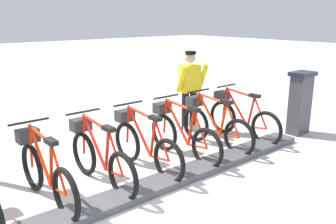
{
  "coord_description": "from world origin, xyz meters",
  "views": [
    {
      "loc": [
        -3.62,
        2.09,
        2.35
      ],
      "look_at": [
        0.5,
        -1.36,
        0.9
      ],
      "focal_mm": 38.25,
      "sensor_mm": 36.0,
      "label": 1
    }
  ],
  "objects_px": {
    "bike_docked_1": "(213,125)",
    "bike_docked_3": "(144,144)",
    "worker_near_rack": "(190,88)",
    "bike_docked_2": "(181,134)",
    "payment_kiosk": "(300,102)",
    "bike_docked_4": "(99,156)",
    "bike_docked_0": "(241,117)",
    "bike_docked_5": "(45,171)"
  },
  "relations": [
    {
      "from": "payment_kiosk",
      "to": "bike_docked_0",
      "type": "relative_size",
      "value": 0.74
    },
    {
      "from": "bike_docked_4",
      "to": "bike_docked_1",
      "type": "bearing_deg",
      "value": -90.0
    },
    {
      "from": "bike_docked_3",
      "to": "bike_docked_0",
      "type": "bearing_deg",
      "value": -90.0
    },
    {
      "from": "bike_docked_0",
      "to": "bike_docked_1",
      "type": "xyz_separation_m",
      "value": [
        0.0,
        0.78,
        0.0
      ]
    },
    {
      "from": "payment_kiosk",
      "to": "bike_docked_3",
      "type": "bearing_deg",
      "value": 80.72
    },
    {
      "from": "worker_near_rack",
      "to": "bike_docked_2",
      "type": "bearing_deg",
      "value": 131.71
    },
    {
      "from": "payment_kiosk",
      "to": "worker_near_rack",
      "type": "distance_m",
      "value": 2.25
    },
    {
      "from": "bike_docked_5",
      "to": "bike_docked_1",
      "type": "bearing_deg",
      "value": -90.0
    },
    {
      "from": "bike_docked_1",
      "to": "bike_docked_3",
      "type": "distance_m",
      "value": 1.57
    },
    {
      "from": "bike_docked_0",
      "to": "worker_near_rack",
      "type": "xyz_separation_m",
      "value": [
        1.05,
        0.39,
        0.48
      ]
    },
    {
      "from": "payment_kiosk",
      "to": "bike_docked_4",
      "type": "distance_m",
      "value": 4.33
    },
    {
      "from": "bike_docked_2",
      "to": "bike_docked_0",
      "type": "bearing_deg",
      "value": -90.0
    },
    {
      "from": "bike_docked_0",
      "to": "bike_docked_3",
      "type": "height_order",
      "value": "same"
    },
    {
      "from": "bike_docked_0",
      "to": "bike_docked_3",
      "type": "distance_m",
      "value": 2.35
    },
    {
      "from": "bike_docked_0",
      "to": "bike_docked_3",
      "type": "bearing_deg",
      "value": 90.0
    },
    {
      "from": "bike_docked_0",
      "to": "bike_docked_1",
      "type": "bearing_deg",
      "value": 90.0
    },
    {
      "from": "payment_kiosk",
      "to": "worker_near_rack",
      "type": "xyz_separation_m",
      "value": [
        1.62,
        1.54,
        0.24
      ]
    },
    {
      "from": "bike_docked_0",
      "to": "bike_docked_4",
      "type": "distance_m",
      "value": 3.13
    },
    {
      "from": "bike_docked_1",
      "to": "bike_docked_2",
      "type": "distance_m",
      "value": 0.78
    },
    {
      "from": "bike_docked_2",
      "to": "bike_docked_4",
      "type": "xyz_separation_m",
      "value": [
        0.0,
        1.57,
        0.0
      ]
    },
    {
      "from": "bike_docked_1",
      "to": "bike_docked_5",
      "type": "xyz_separation_m",
      "value": [
        0.0,
        3.13,
        0.0
      ]
    },
    {
      "from": "payment_kiosk",
      "to": "bike_docked_0",
      "type": "height_order",
      "value": "payment_kiosk"
    },
    {
      "from": "bike_docked_2",
      "to": "worker_near_rack",
      "type": "relative_size",
      "value": 1.04
    },
    {
      "from": "bike_docked_2",
      "to": "payment_kiosk",
      "type": "bearing_deg",
      "value": -101.89
    },
    {
      "from": "bike_docked_3",
      "to": "worker_near_rack",
      "type": "xyz_separation_m",
      "value": [
        1.05,
        -1.96,
        0.48
      ]
    },
    {
      "from": "bike_docked_2",
      "to": "bike_docked_4",
      "type": "distance_m",
      "value": 1.57
    },
    {
      "from": "bike_docked_2",
      "to": "bike_docked_4",
      "type": "relative_size",
      "value": 1.0
    },
    {
      "from": "bike_docked_3",
      "to": "worker_near_rack",
      "type": "height_order",
      "value": "worker_near_rack"
    },
    {
      "from": "bike_docked_0",
      "to": "bike_docked_5",
      "type": "height_order",
      "value": "same"
    },
    {
      "from": "bike_docked_2",
      "to": "bike_docked_3",
      "type": "relative_size",
      "value": 1.0
    },
    {
      "from": "payment_kiosk",
      "to": "bike_docked_5",
      "type": "distance_m",
      "value": 5.1
    },
    {
      "from": "payment_kiosk",
      "to": "bike_docked_2",
      "type": "distance_m",
      "value": 2.78
    },
    {
      "from": "payment_kiosk",
      "to": "worker_near_rack",
      "type": "height_order",
      "value": "worker_near_rack"
    },
    {
      "from": "bike_docked_1",
      "to": "worker_near_rack",
      "type": "bearing_deg",
      "value": -20.58
    },
    {
      "from": "bike_docked_5",
      "to": "bike_docked_4",
      "type": "bearing_deg",
      "value": -90.0
    },
    {
      "from": "bike_docked_3",
      "to": "bike_docked_5",
      "type": "height_order",
      "value": "same"
    },
    {
      "from": "payment_kiosk",
      "to": "bike_docked_0",
      "type": "bearing_deg",
      "value": 63.53
    },
    {
      "from": "payment_kiosk",
      "to": "bike_docked_4",
      "type": "bearing_deg",
      "value": 82.39
    },
    {
      "from": "bike_docked_0",
      "to": "bike_docked_2",
      "type": "bearing_deg",
      "value": 90.0
    },
    {
      "from": "bike_docked_1",
      "to": "worker_near_rack",
      "type": "relative_size",
      "value": 1.04
    },
    {
      "from": "worker_near_rack",
      "to": "payment_kiosk",
      "type": "bearing_deg",
      "value": -136.51
    },
    {
      "from": "bike_docked_4",
      "to": "worker_near_rack",
      "type": "xyz_separation_m",
      "value": [
        1.05,
        -2.74,
        0.48
      ]
    }
  ]
}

